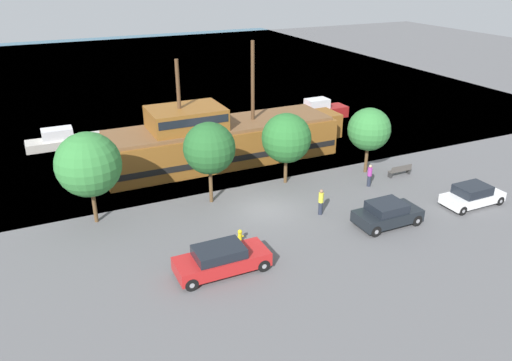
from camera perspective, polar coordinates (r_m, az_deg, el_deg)
The scene contains 16 objects.
ground_plane at distance 32.13m, azimuth 1.01°, elevation -3.37°, with size 160.00×160.00×0.00m, color #5B5B5E.
water_surface at distance 72.25m, azimuth -14.81°, elevation 11.42°, with size 80.00×80.00×0.00m, color #38667F.
pirate_ship at distance 39.32m, azimuth -4.21°, elevation 4.67°, with size 19.64×4.99×9.20m.
moored_boat_dockside at distance 45.91m, azimuth -21.24°, elevation 4.36°, with size 6.22×1.87×1.65m.
moored_boat_outer at distance 51.14m, azimuth 7.27°, elevation 7.91°, with size 5.61×1.94×2.02m.
parked_car_curb_front at distance 35.37m, azimuth 23.49°, elevation -1.57°, with size 4.13×1.82×1.42m.
parked_car_curb_mid at distance 25.80m, azimuth -3.99°, elevation -8.98°, with size 4.83×1.97×1.48m.
parked_car_curb_rear at distance 31.08m, azimuth 14.77°, elevation -3.69°, with size 4.04×2.00×1.49m.
fire_hydrant at distance 28.49m, azimuth -1.84°, elevation -6.27°, with size 0.42×0.25×0.76m.
bench_promenade_east at distance 38.43m, azimuth 16.16°, elevation 1.12°, with size 1.84×0.45×0.85m.
pedestrian_walking_near at distance 36.01m, azimuth 12.85°, elevation 0.57°, with size 0.32×0.32×1.62m.
pedestrian_walking_far at distance 31.47m, azimuth 7.42°, elevation -2.43°, with size 0.32×0.32×1.71m.
tree_row_east at distance 30.72m, azimuth -18.61°, elevation 1.74°, with size 3.85×3.85×5.71m.
tree_row_mideast at distance 31.84m, azimuth -5.36°, elevation 3.68°, with size 3.35×3.35×5.45m.
tree_row_midwest at distance 34.85m, azimuth 3.49°, elevation 4.85°, with size 3.48×3.48×5.11m.
tree_row_west at distance 37.56m, azimuth 12.80°, elevation 5.71°, with size 3.15×3.15×4.94m.
Camera 1 is at (-12.61, -25.60, 14.76)m, focal length 35.00 mm.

